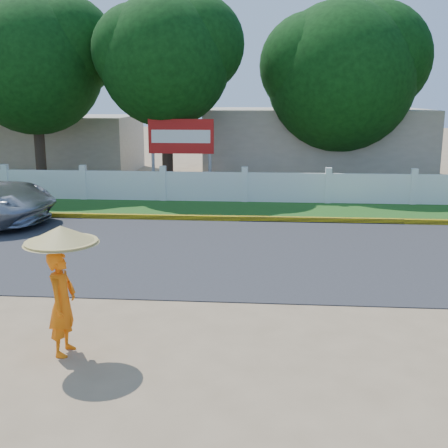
{
  "coord_description": "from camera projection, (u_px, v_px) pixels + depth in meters",
  "views": [
    {
      "loc": [
        0.9,
        -8.97,
        3.84
      ],
      "look_at": [
        0.0,
        2.0,
        1.3
      ],
      "focal_mm": 45.0,
      "sensor_mm": 36.0,
      "label": 1
    }
  ],
  "objects": [
    {
      "name": "tree_row",
      "position": [
        344.0,
        66.0,
        21.96
      ],
      "size": [
        40.48,
        7.87,
        8.89
      ],
      "color": "#473828",
      "rests_on": "ground"
    },
    {
      "name": "fence",
      "position": [
        245.0,
        187.0,
        20.4
      ],
      "size": [
        40.0,
        0.1,
        1.1
      ],
      "primitive_type": "cube",
      "color": "silver",
      "rests_on": "ground"
    },
    {
      "name": "curb",
      "position": [
        240.0,
        219.0,
        17.45
      ],
      "size": [
        40.0,
        0.18,
        0.16
      ],
      "primitive_type": "cube",
      "color": "yellow",
      "rests_on": "ground"
    },
    {
      "name": "building_far",
      "position": [
        56.0,
        144.0,
        28.58
      ],
      "size": [
        8.0,
        5.0,
        2.8
      ],
      "primitive_type": "cube",
      "color": "#B7AD99",
      "rests_on": "ground"
    },
    {
      "name": "billboard",
      "position": [
        181.0,
        141.0,
        21.31
      ],
      "size": [
        2.5,
        0.13,
        2.95
      ],
      "color": "gray",
      "rests_on": "ground"
    },
    {
      "name": "road",
      "position": [
        232.0,
        252.0,
        14.02
      ],
      "size": [
        60.0,
        7.0,
        0.02
      ],
      "primitive_type": "cube",
      "color": "#38383A",
      "rests_on": "ground"
    },
    {
      "name": "grass_verge",
      "position": [
        243.0,
        210.0,
        19.11
      ],
      "size": [
        60.0,
        3.5,
        0.03
      ],
      "primitive_type": "cube",
      "color": "#2D601E",
      "rests_on": "ground"
    },
    {
      "name": "building_near",
      "position": [
        315.0,
        143.0,
        26.53
      ],
      "size": [
        10.0,
        6.0,
        3.2
      ],
      "primitive_type": "cube",
      "color": "#B7AD99",
      "rests_on": "ground"
    },
    {
      "name": "monk_with_parasol",
      "position": [
        62.0,
        271.0,
        8.27
      ],
      "size": [
        1.1,
        1.1,
        1.99
      ],
      "color": "orange",
      "rests_on": "ground"
    },
    {
      "name": "ground",
      "position": [
        215.0,
        324.0,
        9.65
      ],
      "size": [
        120.0,
        120.0,
        0.0
      ],
      "primitive_type": "plane",
      "color": "#9E8460",
      "rests_on": "ground"
    }
  ]
}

